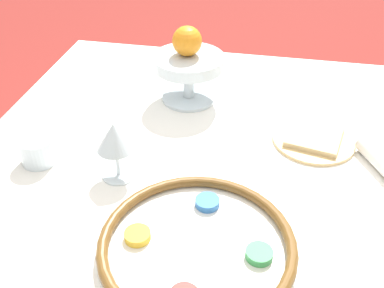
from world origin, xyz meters
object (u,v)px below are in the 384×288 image
seder_plate (197,245)px  fruit_stand (189,68)px  bread_plate (314,139)px  napkin_roll (383,162)px  cup_mid (38,150)px  orange_fruit (187,41)px  wine_glass (115,139)px

seder_plate → fruit_stand: fruit_stand is taller
bread_plate → napkin_roll: (-0.08, -0.14, 0.01)m
fruit_stand → napkin_roll: fruit_stand is taller
fruit_stand → cup_mid: (-0.32, 0.26, -0.06)m
fruit_stand → napkin_roll: bearing=-114.6°
seder_plate → cup_mid: (0.18, 0.38, 0.01)m
fruit_stand → cup_mid: fruit_stand is taller
seder_plate → napkin_roll: 0.45m
seder_plate → orange_fruit: bearing=13.5°
bread_plate → cup_mid: cup_mid is taller
wine_glass → orange_fruit: 0.35m
seder_plate → napkin_roll: napkin_roll is taller
orange_fruit → fruit_stand: bearing=-144.0°
seder_plate → bread_plate: size_ratio=1.81×
fruit_stand → orange_fruit: bearing=36.0°
wine_glass → fruit_stand: 0.34m
fruit_stand → napkin_roll: size_ratio=1.20×
seder_plate → napkin_roll: (0.29, -0.34, 0.01)m
orange_fruit → seder_plate: bearing=-166.5°
fruit_stand → bread_plate: size_ratio=0.96×
orange_fruit → napkin_roll: bearing=-115.1°
cup_mid → orange_fruit: bearing=-38.3°
seder_plate → orange_fruit: (0.51, 0.12, 0.14)m
wine_glass → cup_mid: wine_glass is taller
wine_glass → napkin_roll: (0.12, -0.54, -0.07)m
wine_glass → seder_plate: bearing=-130.4°
orange_fruit → bread_plate: 0.38m
wine_glass → cup_mid: bearing=85.8°
wine_glass → orange_fruit: bearing=-12.4°
orange_fruit → cup_mid: orange_fruit is taller
seder_plate → wine_glass: bearing=49.6°
fruit_stand → bread_plate: bearing=-112.5°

